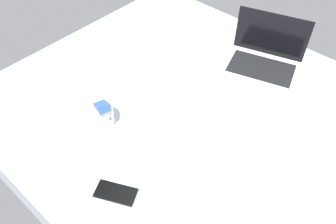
% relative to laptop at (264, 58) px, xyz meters
% --- Properties ---
extents(bed_mattress, '(1.80, 1.40, 0.18)m').
position_rel_laptop_xyz_m(bed_mattress, '(0.02, -0.43, -0.13)').
color(bed_mattress, '#B7BCC6').
rests_on(bed_mattress, ground).
extents(laptop, '(0.38, 0.32, 0.23)m').
position_rel_laptop_xyz_m(laptop, '(0.00, 0.00, 0.00)').
color(laptop, silver).
rests_on(laptop, bed_mattress).
extents(snack_cup, '(0.10, 0.09, 0.14)m').
position_rel_laptop_xyz_m(snack_cup, '(-0.27, -0.74, 0.02)').
color(snack_cup, silver).
rests_on(snack_cup, bed_mattress).
extents(cell_phone, '(0.16, 0.12, 0.01)m').
position_rel_laptop_xyz_m(cell_phone, '(-0.01, -0.92, -0.04)').
color(cell_phone, black).
rests_on(cell_phone, bed_mattress).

